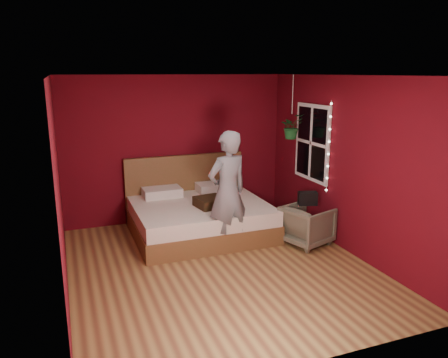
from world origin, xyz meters
TOP-DOWN VIEW (x-y plane):
  - floor at (0.00, 0.00)m, footprint 4.50×4.50m
  - room_walls at (0.00, 0.00)m, footprint 4.04×4.54m
  - window at (1.97, 0.90)m, footprint 0.05×0.97m
  - fairy_lights at (1.94, 0.37)m, footprint 0.04×0.04m
  - bed at (0.12, 1.38)m, footprint 2.17×1.84m
  - person at (0.31, 0.50)m, footprint 0.76×0.59m
  - armchair at (1.57, 0.30)m, footprint 0.85×0.84m
  - handbag at (1.61, 0.38)m, footprint 0.32×0.23m
  - throw_pillow at (0.22, 1.05)m, footprint 0.49×0.49m
  - hanging_plant at (1.70, 1.13)m, footprint 0.44×0.40m

SIDE VIEW (x-z plane):
  - floor at x=0.00m, z-range 0.00..0.00m
  - armchair at x=1.57m, z-range 0.00..0.62m
  - bed at x=0.12m, z-range -0.29..0.91m
  - throw_pillow at x=0.22m, z-range 0.54..0.69m
  - handbag at x=1.61m, z-range 0.62..0.82m
  - person at x=0.31m, z-range 0.00..1.83m
  - fairy_lights at x=1.94m, z-range 0.77..2.22m
  - window at x=1.97m, z-range 0.87..2.14m
  - room_walls at x=0.00m, z-range 0.37..2.99m
  - hanging_plant at x=1.70m, z-range 1.23..2.28m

